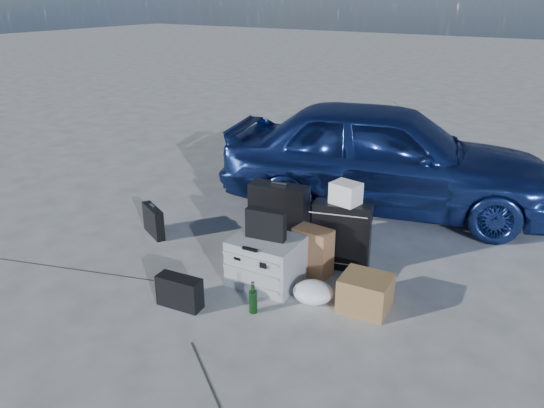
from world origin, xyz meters
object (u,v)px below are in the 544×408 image
(cardboard_box, at_px, (365,293))
(suitcase_right, at_px, (342,235))
(pelican_case, at_px, (266,261))
(green_bottle, at_px, (253,298))
(duffel_bag, at_px, (287,212))
(suitcase_left, at_px, (279,221))
(car, at_px, (385,156))
(briefcase, at_px, (153,221))

(cardboard_box, bearing_deg, suitcase_right, 131.72)
(pelican_case, relative_size, cardboard_box, 1.50)
(green_bottle, bearing_deg, pelican_case, 110.80)
(duffel_bag, relative_size, green_bottle, 2.26)
(suitcase_left, xyz_separation_m, green_bottle, (0.37, -0.98, -0.24))
(pelican_case, height_order, suitcase_right, suitcase_right)
(suitcase_right, bearing_deg, green_bottle, -119.58)
(car, bearing_deg, cardboard_box, -176.75)
(car, relative_size, cardboard_box, 9.62)
(green_bottle, bearing_deg, suitcase_left, 110.64)
(green_bottle, bearing_deg, duffel_bag, 112.31)
(pelican_case, relative_size, duffel_bag, 0.98)
(suitcase_left, xyz_separation_m, duffel_bag, (-0.31, 0.67, -0.22))
(duffel_bag, relative_size, cardboard_box, 1.53)
(duffel_bag, xyz_separation_m, cardboard_box, (1.42, -1.11, -0.00))
(duffel_bag, bearing_deg, car, 49.85)
(pelican_case, bearing_deg, green_bottle, -72.99)
(car, distance_m, duffel_bag, 1.38)
(suitcase_left, bearing_deg, green_bottle, -78.70)
(green_bottle, bearing_deg, briefcase, 159.65)
(green_bottle, bearing_deg, cardboard_box, 36.17)
(car, distance_m, suitcase_left, 1.82)
(car, height_order, cardboard_box, car)
(pelican_case, bearing_deg, suitcase_right, 52.02)
(car, distance_m, pelican_case, 2.32)
(car, bearing_deg, pelican_case, 160.05)
(car, height_order, briefcase, car)
(pelican_case, height_order, green_bottle, pelican_case)
(duffel_bag, bearing_deg, cardboard_box, -46.24)
(car, height_order, suitcase_right, car)
(car, bearing_deg, green_bottle, 164.51)
(suitcase_left, height_order, cardboard_box, suitcase_left)
(pelican_case, height_order, briefcase, pelican_case)
(car, xyz_separation_m, suitcase_left, (-0.37, -1.77, -0.28))
(suitcase_right, bearing_deg, pelican_case, -140.90)
(pelican_case, bearing_deg, briefcase, 169.62)
(suitcase_left, bearing_deg, pelican_case, -78.85)
(cardboard_box, bearing_deg, briefcase, 177.60)
(cardboard_box, bearing_deg, pelican_case, -175.24)
(briefcase, xyz_separation_m, green_bottle, (1.75, -0.65, -0.03))
(car, distance_m, suitcase_right, 1.69)
(suitcase_right, relative_size, duffel_bag, 1.07)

